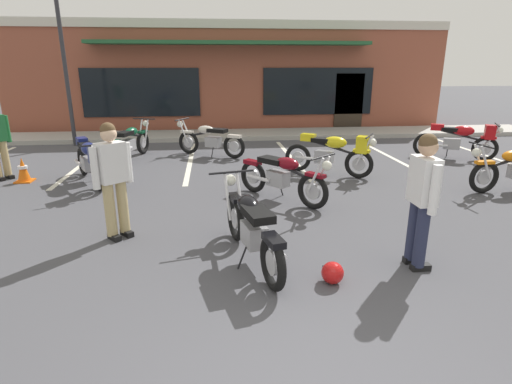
{
  "coord_description": "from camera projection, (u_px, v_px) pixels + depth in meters",
  "views": [
    {
      "loc": [
        -0.76,
        -2.06,
        2.42
      ],
      "look_at": [
        -0.12,
        3.88,
        0.55
      ],
      "focal_mm": 28.64,
      "sensor_mm": 36.0,
      "label": 1
    }
  ],
  "objects": [
    {
      "name": "motorcycle_silver_naked",
      "position": [
        210.0,
        139.0,
        11.15
      ],
      "size": [
        1.88,
        1.33,
        0.98
      ],
      "color": "black",
      "rests_on": "ground_plane"
    },
    {
      "name": "motorcycle_red_sportbike",
      "position": [
        90.0,
        159.0,
        8.5
      ],
      "size": [
        1.24,
        1.93,
        0.98
      ],
      "color": "black",
      "rests_on": "ground_plane"
    },
    {
      "name": "brick_storefront_building",
      "position": [
        228.0,
        75.0,
        17.31
      ],
      "size": [
        16.24,
        6.11,
        3.93
      ],
      "color": "brown",
      "rests_on": "ground_plane"
    },
    {
      "name": "parking_lot_lamp_post",
      "position": [
        59.0,
        29.0,
        11.63
      ],
      "size": [
        0.24,
        0.76,
        5.25
      ],
      "color": "#2D2D33",
      "rests_on": "ground_plane"
    },
    {
      "name": "person_in_shorts_foreground",
      "position": [
        422.0,
        194.0,
        4.83
      ],
      "size": [
        0.28,
        0.6,
        1.68
      ],
      "color": "black",
      "rests_on": "ground_plane"
    },
    {
      "name": "person_in_black_shirt",
      "position": [
        113.0,
        174.0,
        5.71
      ],
      "size": [
        0.52,
        0.47,
        1.68
      ],
      "color": "black",
      "rests_on": "ground_plane"
    },
    {
      "name": "motorcycle_green_cafe_racer",
      "position": [
        333.0,
        152.0,
        9.19
      ],
      "size": [
        1.84,
        1.39,
        0.98
      ],
      "color": "black",
      "rests_on": "ground_plane"
    },
    {
      "name": "motorcycle_orange_scrambler",
      "position": [
        460.0,
        139.0,
        10.76
      ],
      "size": [
        1.92,
        1.26,
        0.98
      ],
      "color": "black",
      "rests_on": "ground_plane"
    },
    {
      "name": "helmet_on_pavement",
      "position": [
        332.0,
        273.0,
        4.7
      ],
      "size": [
        0.26,
        0.26,
        0.26
      ],
      "color": "#B71414",
      "rests_on": "ground_plane"
    },
    {
      "name": "motorcycle_blue_standard",
      "position": [
        130.0,
        142.0,
        10.77
      ],
      "size": [
        0.97,
        2.04,
        0.98
      ],
      "color": "black",
      "rests_on": "ground_plane"
    },
    {
      "name": "ground_plane",
      "position": [
        263.0,
        224.0,
        6.47
      ],
      "size": [
        80.0,
        80.0,
        0.0
      ],
      "primitive_type": "plane",
      "color": "#47474C"
    },
    {
      "name": "traffic_cone",
      "position": [
        23.0,
        170.0,
        8.74
      ],
      "size": [
        0.34,
        0.34,
        0.53
      ],
      "color": "orange",
      "rests_on": "ground_plane"
    },
    {
      "name": "motorcycle_cream_vintage",
      "position": [
        282.0,
        176.0,
        7.48
      ],
      "size": [
        1.55,
        1.74,
        0.98
      ],
      "color": "black",
      "rests_on": "ground_plane"
    },
    {
      "name": "sidewalk_kerb",
      "position": [
        234.0,
        135.0,
        14.27
      ],
      "size": [
        22.0,
        1.8,
        0.14
      ],
      "primitive_type": "cube",
      "color": "#A8A59E",
      "rests_on": "ground_plane"
    },
    {
      "name": "painted_stall_lines",
      "position": [
        242.0,
        159.0,
        10.88
      ],
      "size": [
        13.68,
        4.8,
        0.01
      ],
      "color": "silver",
      "rests_on": "ground_plane"
    },
    {
      "name": "motorcycle_foreground_classic",
      "position": [
        251.0,
        227.0,
        5.15
      ],
      "size": [
        0.86,
        2.08,
        0.98
      ],
      "color": "black",
      "rests_on": "ground_plane"
    }
  ]
}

